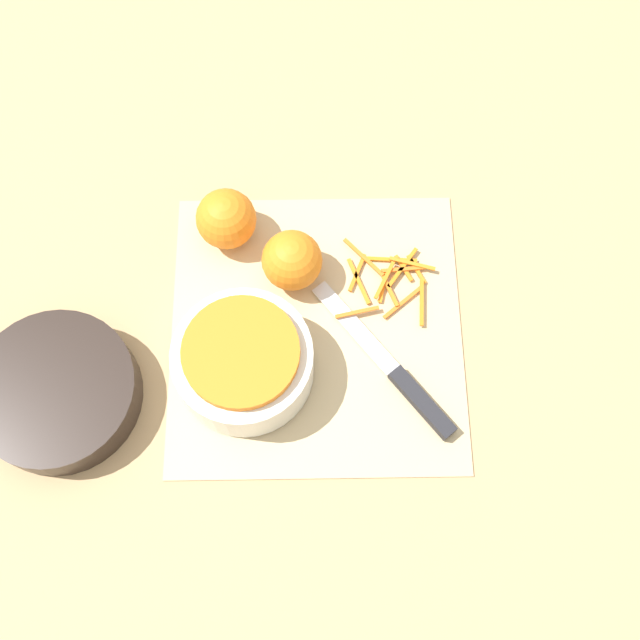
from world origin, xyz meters
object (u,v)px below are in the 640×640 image
Objects in this scene: knife at (410,385)px; orange_left at (230,219)px; orange_right at (296,260)px; bowl_speckled at (247,361)px; bowl_dark at (62,392)px.

orange_left is at bearing 7.62° from knife.
orange_left is 0.11m from orange_right.
bowl_speckled is at bearing 44.95° from knife.
bowl_dark is 0.43m from knife.
bowl_speckled is 0.20m from orange_left.
bowl_speckled is at bearing -172.07° from orange_left.
orange_right is at bearing -23.53° from bowl_speckled.
orange_left is at bearing 7.93° from bowl_speckled.
bowl_dark is (-0.03, 0.23, -0.02)m from bowl_speckled.
knife is (-0.02, -0.20, -0.03)m from bowl_speckled.
bowl_speckled is 0.86× the size of bowl_dark.
orange_left is (0.20, 0.03, -0.00)m from bowl_speckled.
orange_right reaches higher than knife.
bowl_dark is at bearing 138.22° from orange_left.
knife is 2.67× the size of orange_left.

